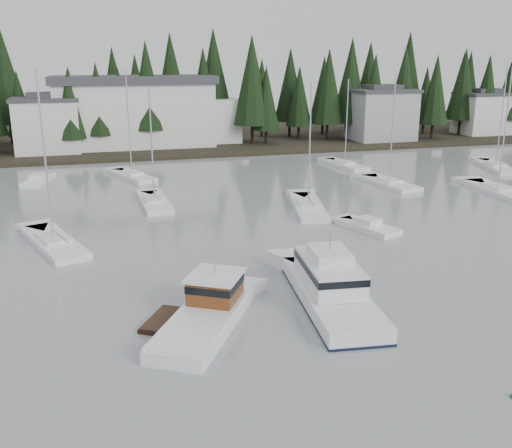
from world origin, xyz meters
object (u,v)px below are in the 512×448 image
(house_west, at_px, (47,124))
(lobster_boat_brown, at_px, (206,315))
(sailboat_9, at_px, (497,192))
(sailboat_4, at_px, (308,208))
(cabin_cruiser_center, at_px, (330,290))
(runabout_1, at_px, (368,228))
(house_east_b, at_px, (484,112))
(sailboat_2, at_px, (389,185))
(runabout_3, at_px, (38,182))
(harbor_inn, at_px, (148,112))
(sailboat_11, at_px, (54,244))
(sailboat_6, at_px, (496,168))
(sailboat_0, at_px, (345,166))
(sailboat_7, at_px, (132,177))
(sailboat_10, at_px, (155,204))
(house_east_a, at_px, (381,114))

(house_west, distance_m, lobster_boat_brown, 63.01)
(house_west, bearing_deg, sailboat_9, -39.11)
(sailboat_4, bearing_deg, cabin_cruiser_center, 175.74)
(cabin_cruiser_center, xyz_separation_m, runabout_1, (8.99, 12.98, -0.60))
(house_east_b, relative_size, sailboat_2, 0.72)
(sailboat_9, bearing_deg, house_west, 55.73)
(lobster_boat_brown, distance_m, runabout_3, 43.12)
(house_east_b, height_order, harbor_inn, harbor_inn)
(sailboat_11, bearing_deg, runabout_1, -115.46)
(runabout_1, bearing_deg, harbor_inn, -4.92)
(harbor_inn, bearing_deg, sailboat_6, -35.96)
(sailboat_4, bearing_deg, house_west, 46.01)
(sailboat_0, xyz_separation_m, sailboat_7, (-28.05, 0.28, 0.01))
(sailboat_4, height_order, sailboat_7, sailboat_7)
(house_east_b, relative_size, sailboat_9, 0.64)
(sailboat_2, relative_size, runabout_1, 2.15)
(harbor_inn, xyz_separation_m, sailboat_11, (-12.26, -48.46, -5.70))
(cabin_cruiser_center, height_order, runabout_3, cabin_cruiser_center)
(house_east_b, relative_size, sailboat_4, 0.76)
(sailboat_4, xyz_separation_m, sailboat_11, (-23.00, -4.93, 0.01))
(sailboat_9, relative_size, sailboat_11, 1.06)
(harbor_inn, height_order, sailboat_10, harbor_inn)
(sailboat_6, height_order, sailboat_11, sailboat_6)
(house_east_b, bearing_deg, runabout_1, -134.30)
(sailboat_2, relative_size, sailboat_7, 0.99)
(sailboat_2, bearing_deg, lobster_boat_brown, 130.40)
(sailboat_2, relative_size, runabout_3, 2.00)
(sailboat_0, xyz_separation_m, sailboat_4, (-12.82, -19.73, -0.01))
(cabin_cruiser_center, xyz_separation_m, sailboat_9, (28.93, 21.85, -0.66))
(sailboat_9, bearing_deg, runabout_3, 73.60)
(house_west, relative_size, sailboat_11, 0.68)
(house_east_b, height_order, runabout_1, house_east_b)
(house_east_a, xyz_separation_m, sailboat_0, (-15.40, -19.46, -4.84))
(sailboat_2, distance_m, runabout_3, 40.70)
(sailboat_2, distance_m, sailboat_4, 14.83)
(sailboat_0, relative_size, sailboat_6, 0.84)
(harbor_inn, distance_m, sailboat_4, 45.19)
(sailboat_6, xyz_separation_m, sailboat_7, (-46.63, 7.05, 0.01))
(harbor_inn, relative_size, sailboat_4, 2.36)
(lobster_boat_brown, xyz_separation_m, sailboat_6, (45.66, 34.59, -0.45))
(cabin_cruiser_center, height_order, sailboat_4, sailboat_4)
(house_east_a, distance_m, lobster_boat_brown, 74.31)
(house_west, height_order, sailboat_11, sailboat_11)
(sailboat_0, height_order, sailboat_4, sailboat_4)
(lobster_boat_brown, bearing_deg, house_west, 41.39)
(sailboat_4, distance_m, sailboat_9, 22.37)
(house_west, bearing_deg, sailboat_0, -27.92)
(house_east_a, xyz_separation_m, sailboat_4, (-28.22, -39.19, -4.84))
(harbor_inn, height_order, runabout_3, harbor_inn)
(sailboat_4, bearing_deg, lobster_boat_brown, 159.90)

